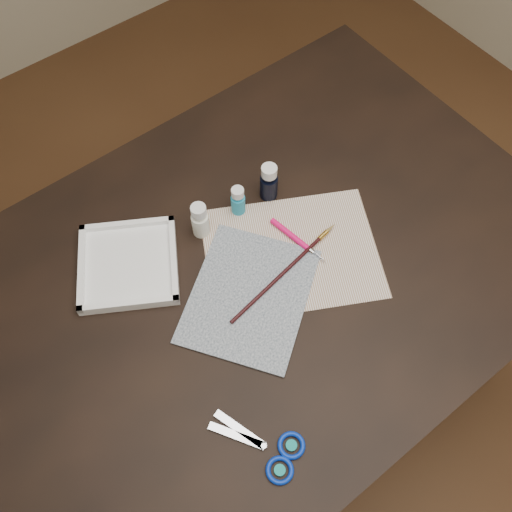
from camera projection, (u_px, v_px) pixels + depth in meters
ground at (256, 381)px, 1.83m from camera, size 3.50×3.50×0.02m
table at (256, 336)px, 1.50m from camera, size 1.30×0.90×0.75m
paper at (291, 253)px, 1.19m from camera, size 0.44×0.41×0.00m
canvas at (249, 296)px, 1.14m from camera, size 0.36×0.35×0.00m
paint_bottle_white at (200, 220)px, 1.18m from camera, size 0.04×0.04×0.09m
paint_bottle_cyan at (238, 200)px, 1.21m from camera, size 0.03×0.03×0.08m
paint_bottle_navy at (269, 182)px, 1.22m from camera, size 0.04×0.04×0.09m
paintbrush at (286, 271)px, 1.16m from camera, size 0.31×0.06×0.01m
craft_knife at (299, 241)px, 1.19m from camera, size 0.04×0.15×0.01m
scissors at (254, 445)px, 0.99m from camera, size 0.18×0.21×0.01m
palette_tray at (128, 264)px, 1.16m from camera, size 0.27×0.27×0.02m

